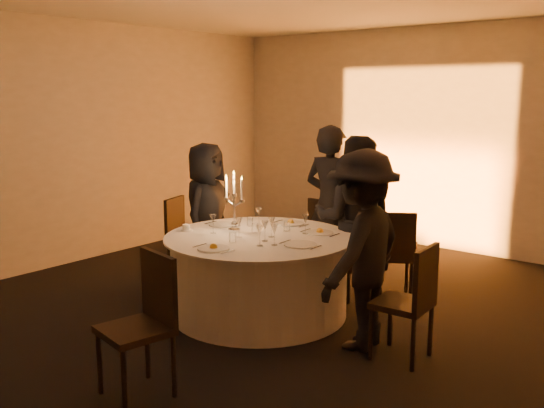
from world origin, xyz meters
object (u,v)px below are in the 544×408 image
Objects in this scene: chair_left at (183,232)px; guest_right at (362,250)px; chair_right at (412,296)px; chair_back_left at (327,233)px; guest_back_right at (354,219)px; guest_left at (206,214)px; coffee_cup at (186,228)px; banquet_table at (259,275)px; chair_back_right at (393,250)px; candelabra at (234,210)px; guest_back_left at (330,205)px; chair_front at (145,316)px.

guest_right reaches higher than chair_left.
chair_back_left is at bearing -132.90° from chair_right.
guest_right is (0.66, -0.98, -0.01)m from guest_back_right.
guest_left reaches higher than coffee_cup.
banquet_table is 0.86m from coffee_cup.
chair_right is (0.78, -1.21, 0.00)m from chair_back_right.
candelabra is at bearing 38.79° from coffee_cup.
guest_right reaches higher than chair_right.
chair_back_right is (2.32, 0.73, 0.02)m from chair_left.
chair_back_right is at bearing 172.21° from guest_back_left.
coffee_cup is (0.39, -0.68, 0.01)m from guest_left.
chair_back_left is at bearing -50.56° from chair_back_right.
guest_right is at bearing -93.11° from chair_right.
guest_back_right reaches higher than guest_right.
chair_right is 2.06m from chair_front.
chair_back_left is 0.96× the size of chair_right.
chair_right reaches higher than chair_left.
guest_right is at bearing -117.22° from chair_left.
chair_left is at bearing 161.21° from candelabra.
chair_back_left is at bearing 97.05° from banquet_table.
guest_back_left is (0.15, -0.18, 0.37)m from chair_back_left.
banquet_table is at bearing -95.95° from guest_right.
guest_left is (-1.92, -0.75, 0.26)m from chair_back_right.
banquet_table is 1.48m from chair_back_left.
chair_back_right is 8.56× the size of coffee_cup.
chair_front reaches higher than banquet_table.
chair_back_left is 0.44m from guest_back_left.
chair_back_right is 2.11m from coffee_cup.
banquet_table is at bearing 33.47° from guest_back_right.
candelabra is at bearing 123.74° from chair_front.
chair_front is 0.57× the size of guest_back_left.
guest_back_left is (-0.86, 0.14, 0.35)m from chair_back_right.
banquet_table is at bearing -3.17° from candelabra.
chair_left is 2.83m from chair_front.
chair_right is (3.10, -0.48, 0.02)m from chair_left.
guest_back_right reaches higher than chair_back_left.
guest_back_right is (-0.34, -0.23, 0.32)m from chair_back_right.
guest_left reaches higher than chair_back_left.
candelabra is (-1.94, 0.08, 0.45)m from chair_right.
chair_front is 1.68× the size of candelabra.
candelabra is (-1.48, 0.08, 0.15)m from guest_right.
guest_back_right reaches higher than chair_left.
chair_back_left is at bearing 84.14° from candelabra.
chair_back_left reaches higher than banquet_table.
guest_back_right is 15.40× the size of coffee_cup.
chair_right is (1.62, -0.06, 0.15)m from banquet_table.
guest_back_left is at bearing -70.36° from guest_left.
coffee_cup is at bearing -87.22° from chair_right.
banquet_table is 1.42m from chair_back_right.
guest_back_right is at bearing -133.76° from chair_right.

